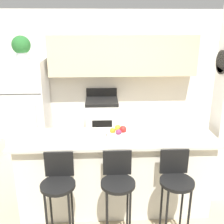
% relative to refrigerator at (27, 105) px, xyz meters
% --- Properties ---
extents(ground_plane, '(14.00, 14.00, 0.00)m').
position_rel_refrigerator_xyz_m(ground_plane, '(1.54, -1.90, -0.84)').
color(ground_plane, tan).
extents(wall_back, '(5.60, 0.38, 2.55)m').
position_rel_refrigerator_xyz_m(wall_back, '(1.65, 0.32, 0.63)').
color(wall_back, white).
rests_on(wall_back, ground_plane).
extents(counter_bar, '(2.42, 0.64, 1.00)m').
position_rel_refrigerator_xyz_m(counter_bar, '(1.54, -1.90, -0.34)').
color(counter_bar, silver).
rests_on(counter_bar, ground_plane).
extents(refrigerator, '(0.73, 0.71, 1.68)m').
position_rel_refrigerator_xyz_m(refrigerator, '(0.00, 0.00, 0.00)').
color(refrigerator, white).
rests_on(refrigerator, ground_plane).
extents(stove_range, '(0.61, 0.61, 1.07)m').
position_rel_refrigerator_xyz_m(stove_range, '(1.39, 0.05, -0.38)').
color(stove_range, white).
rests_on(stove_range, ground_plane).
extents(bar_stool_left, '(0.36, 0.36, 1.01)m').
position_rel_refrigerator_xyz_m(bar_stool_left, '(0.92, -2.41, -0.16)').
color(bar_stool_left, black).
rests_on(bar_stool_left, ground_plane).
extents(bar_stool_mid, '(0.36, 0.36, 1.01)m').
position_rel_refrigerator_xyz_m(bar_stool_mid, '(1.54, -2.41, -0.16)').
color(bar_stool_mid, black).
rests_on(bar_stool_mid, ground_plane).
extents(bar_stool_right, '(0.36, 0.36, 1.01)m').
position_rel_refrigerator_xyz_m(bar_stool_right, '(2.15, -2.41, -0.16)').
color(bar_stool_right, black).
rests_on(bar_stool_right, ground_plane).
extents(potted_plant_on_fridge, '(0.32, 0.32, 0.42)m').
position_rel_refrigerator_xyz_m(potted_plant_on_fridge, '(-0.00, 0.00, 1.07)').
color(potted_plant_on_fridge, silver).
rests_on(potted_plant_on_fridge, refrigerator).
extents(fruit_bowl, '(0.28, 0.28, 0.12)m').
position_rel_refrigerator_xyz_m(fruit_bowl, '(1.58, -1.86, 0.20)').
color(fruit_bowl, silver).
rests_on(fruit_bowl, counter_bar).
extents(trash_bin, '(0.28, 0.28, 0.38)m').
position_rel_refrigerator_xyz_m(trash_bin, '(0.59, -0.24, -0.65)').
color(trash_bin, black).
rests_on(trash_bin, ground_plane).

